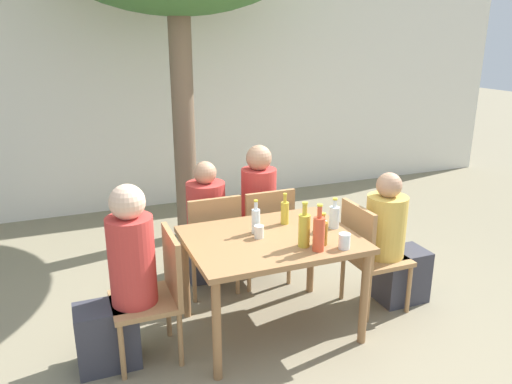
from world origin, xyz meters
TOP-DOWN VIEW (x-y plane):
  - ground_plane at (0.00, 0.00)m, footprint 30.00×30.00m
  - cafe_building_wall at (0.00, 3.23)m, footprint 10.00×0.08m
  - dining_table_front at (0.00, 0.00)m, footprint 1.21×0.93m
  - patio_chair_0 at (-0.84, 0.00)m, footprint 0.44×0.44m
  - patio_chair_1 at (0.84, 0.00)m, footprint 0.44×0.44m
  - patio_chair_2 at (-0.24, 0.70)m, footprint 0.44×0.44m
  - patio_chair_3 at (0.24, 0.70)m, footprint 0.44×0.44m
  - person_seated_0 at (-1.07, -0.00)m, footprint 0.55×0.30m
  - person_seated_1 at (1.08, -0.00)m, footprint 0.56×0.32m
  - person_seated_2 at (-0.24, 0.94)m, footprint 0.33×0.57m
  - person_seated_3 at (0.24, 0.93)m, footprint 0.31×0.56m
  - oil_cruet_0 at (0.14, -0.23)m, footprint 0.08×0.08m
  - oil_cruet_1 at (0.20, 0.20)m, footprint 0.06×0.06m
  - water_bottle_2 at (0.51, -0.01)m, footprint 0.08×0.08m
  - soda_bottle_3 at (0.20, -0.33)m, footprint 0.08×0.08m
  - amber_bottle_4 at (0.27, -0.25)m, footprint 0.07×0.07m
  - water_bottle_5 at (-0.07, 0.11)m, footprint 0.06×0.06m
  - drinking_glass_0 at (-0.09, 0.02)m, footprint 0.07×0.07m
  - drinking_glass_1 at (0.38, -0.36)m, footprint 0.08×0.08m
  - drinking_glass_2 at (0.39, -0.05)m, footprint 0.06×0.06m

SIDE VIEW (x-z plane):
  - ground_plane at x=0.00m, z-range 0.00..0.00m
  - person_seated_1 at x=1.08m, z-range -0.07..1.06m
  - person_seated_2 at x=-0.24m, z-range -0.07..1.07m
  - patio_chair_0 at x=-0.84m, z-range 0.06..0.95m
  - patio_chair_1 at x=0.84m, z-range 0.06..0.95m
  - patio_chair_2 at x=-0.24m, z-range 0.06..0.95m
  - patio_chair_3 at x=0.24m, z-range 0.06..0.95m
  - person_seated_3 at x=0.24m, z-range -0.06..1.17m
  - person_seated_0 at x=-1.07m, z-range -0.06..1.19m
  - dining_table_front at x=0.00m, z-range 0.29..1.04m
  - drinking_glass_2 at x=0.39m, z-range 0.75..0.84m
  - drinking_glass_0 at x=-0.09m, z-range 0.75..0.84m
  - drinking_glass_1 at x=0.38m, z-range 0.75..0.86m
  - amber_bottle_4 at x=0.27m, z-range 0.73..0.96m
  - water_bottle_2 at x=0.51m, z-range 0.73..0.96m
  - oil_cruet_1 at x=0.20m, z-range 0.73..0.97m
  - water_bottle_5 at x=-0.07m, z-range 0.72..0.98m
  - oil_cruet_0 at x=0.14m, z-range 0.72..1.04m
  - soda_bottle_3 at x=0.20m, z-range 0.72..1.04m
  - cafe_building_wall at x=0.00m, z-range 0.00..2.80m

